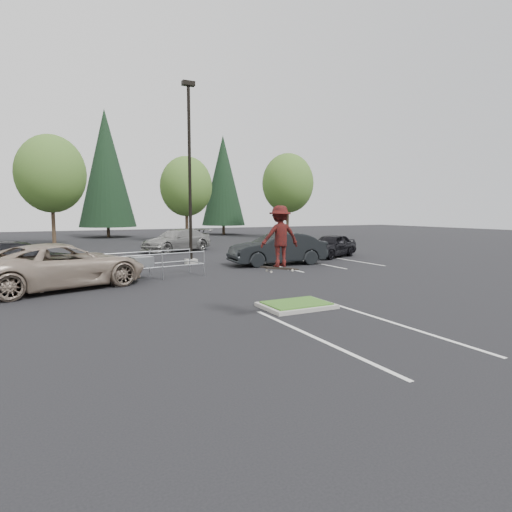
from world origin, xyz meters
name	(u,v)px	position (x,y,z in m)	size (l,w,h in m)	color
ground	(296,307)	(0.00, 0.00, 0.00)	(120.00, 120.00, 0.00)	black
grass_median	(296,305)	(0.00, 0.00, 0.08)	(2.20, 1.60, 0.16)	gray
stall_lines	(194,282)	(-1.35, 6.02, 0.00)	(22.62, 17.60, 0.01)	silver
light_pole	(190,184)	(0.50, 12.00, 4.56)	(0.70, 0.60, 10.12)	gray
decid_b	(51,176)	(-6.01, 30.53, 6.04)	(5.89, 5.89, 9.64)	#38281C
decid_c	(186,188)	(5.99, 29.83, 5.25)	(5.12, 5.12, 8.38)	#38281C
decid_d	(288,185)	(17.99, 30.33, 5.91)	(5.76, 5.76, 9.43)	#38281C
conif_b	(106,168)	(0.00, 40.50, 7.85)	(6.38, 6.38, 14.50)	#38281C
conif_c	(223,181)	(14.00, 39.50, 6.85)	(5.50, 5.50, 12.50)	#38281C
cart_corral	(146,262)	(-2.98, 7.92, 0.76)	(4.43, 2.17, 1.20)	#93969B
skateboarder	(280,237)	(-1.20, -1.00, 2.34)	(1.17, 0.76, 1.85)	black
car_l_tan	(61,266)	(-6.50, 7.00, 0.90)	(2.98, 6.46, 1.80)	gray
car_l_black	(20,261)	(-8.00, 10.20, 0.86)	(2.41, 5.92, 1.72)	black
car_r_charc	(278,249)	(4.88, 9.69, 0.91)	(1.93, 5.53, 1.82)	black
car_r_black	(331,245)	(10.00, 11.50, 0.77)	(1.82, 4.52, 1.54)	black
car_far_silver	(178,240)	(2.14, 20.08, 0.84)	(2.35, 5.79, 1.68)	gray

